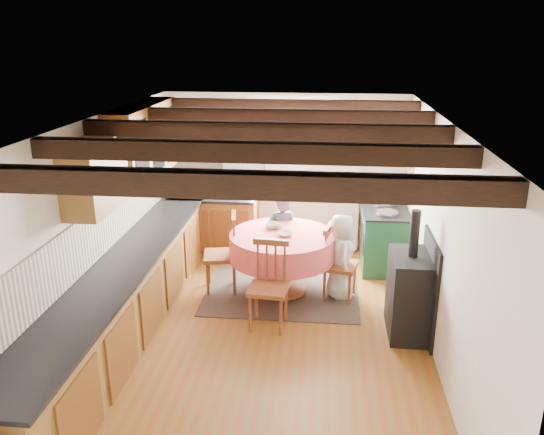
# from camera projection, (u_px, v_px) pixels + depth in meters

# --- Properties ---
(floor) EXTENTS (3.60, 5.50, 0.00)m
(floor) POSITION_uv_depth(u_px,v_px,m) (265.00, 338.00, 6.06)
(floor) COLOR brown
(floor) RESTS_ON ground
(ceiling) EXTENTS (3.60, 5.50, 0.00)m
(ceiling) POSITION_uv_depth(u_px,v_px,m) (264.00, 122.00, 5.29)
(ceiling) COLOR white
(ceiling) RESTS_ON ground
(wall_back) EXTENTS (3.60, 0.00, 2.40)m
(wall_back) POSITION_uv_depth(u_px,v_px,m) (285.00, 174.00, 8.27)
(wall_back) COLOR silver
(wall_back) RESTS_ON ground
(wall_front) EXTENTS (3.60, 0.00, 2.40)m
(wall_front) POSITION_uv_depth(u_px,v_px,m) (208.00, 408.00, 3.08)
(wall_front) COLOR silver
(wall_front) RESTS_ON ground
(wall_left) EXTENTS (0.00, 5.50, 2.40)m
(wall_left) POSITION_uv_depth(u_px,v_px,m) (98.00, 231.00, 5.85)
(wall_left) COLOR silver
(wall_left) RESTS_ON ground
(wall_right) EXTENTS (0.00, 5.50, 2.40)m
(wall_right) POSITION_uv_depth(u_px,v_px,m) (441.00, 244.00, 5.50)
(wall_right) COLOR silver
(wall_right) RESTS_ON ground
(beam_a) EXTENTS (3.60, 0.16, 0.16)m
(beam_a) POSITION_uv_depth(u_px,v_px,m) (227.00, 184.00, 3.44)
(beam_a) COLOR black
(beam_a) RESTS_ON ceiling
(beam_b) EXTENTS (3.60, 0.16, 0.16)m
(beam_b) POSITION_uv_depth(u_px,v_px,m) (249.00, 152.00, 4.38)
(beam_b) COLOR black
(beam_b) RESTS_ON ceiling
(beam_c) EXTENTS (3.60, 0.16, 0.16)m
(beam_c) POSITION_uv_depth(u_px,v_px,m) (264.00, 131.00, 5.32)
(beam_c) COLOR black
(beam_c) RESTS_ON ceiling
(beam_d) EXTENTS (3.60, 0.16, 0.16)m
(beam_d) POSITION_uv_depth(u_px,v_px,m) (274.00, 116.00, 6.26)
(beam_d) COLOR black
(beam_d) RESTS_ON ceiling
(beam_e) EXTENTS (3.60, 0.16, 0.16)m
(beam_e) POSITION_uv_depth(u_px,v_px,m) (281.00, 106.00, 7.21)
(beam_e) COLOR black
(beam_e) RESTS_ON ceiling
(splash_left) EXTENTS (0.02, 4.50, 0.55)m
(splash_left) POSITION_uv_depth(u_px,v_px,m) (110.00, 222.00, 6.13)
(splash_left) COLOR beige
(splash_left) RESTS_ON wall_left
(splash_back) EXTENTS (1.40, 0.02, 0.55)m
(splash_back) POSITION_uv_depth(u_px,v_px,m) (220.00, 172.00, 8.35)
(splash_back) COLOR beige
(splash_back) RESTS_ON wall_back
(base_cabinet_left) EXTENTS (0.60, 5.30, 0.88)m
(base_cabinet_left) POSITION_uv_depth(u_px,v_px,m) (131.00, 296.00, 6.06)
(base_cabinet_left) COLOR brown
(base_cabinet_left) RESTS_ON floor
(base_cabinet_back) EXTENTS (1.30, 0.60, 0.88)m
(base_cabinet_back) POSITION_uv_depth(u_px,v_px,m) (215.00, 225.00, 8.33)
(base_cabinet_back) COLOR brown
(base_cabinet_back) RESTS_ON floor
(worktop_left) EXTENTS (0.64, 5.30, 0.04)m
(worktop_left) POSITION_uv_depth(u_px,v_px,m) (129.00, 258.00, 5.91)
(worktop_left) COLOR black
(worktop_left) RESTS_ON base_cabinet_left
(worktop_back) EXTENTS (1.30, 0.64, 0.04)m
(worktop_back) POSITION_uv_depth(u_px,v_px,m) (213.00, 197.00, 8.16)
(worktop_back) COLOR black
(worktop_back) RESTS_ON base_cabinet_back
(wall_cabinet_glass) EXTENTS (0.34, 1.80, 0.90)m
(wall_cabinet_glass) POSITION_uv_depth(u_px,v_px,m) (144.00, 142.00, 6.73)
(wall_cabinet_glass) COLOR brown
(wall_cabinet_glass) RESTS_ON wall_left
(wall_cabinet_solid) EXTENTS (0.34, 0.90, 0.70)m
(wall_cabinet_solid) POSITION_uv_depth(u_px,v_px,m) (95.00, 175.00, 5.33)
(wall_cabinet_solid) COLOR brown
(wall_cabinet_solid) RESTS_ON wall_left
(window_frame) EXTENTS (1.34, 0.03, 1.54)m
(window_frame) POSITION_uv_depth(u_px,v_px,m) (292.00, 148.00, 8.12)
(window_frame) COLOR white
(window_frame) RESTS_ON wall_back
(window_pane) EXTENTS (1.20, 0.01, 1.40)m
(window_pane) POSITION_uv_depth(u_px,v_px,m) (292.00, 148.00, 8.12)
(window_pane) COLOR white
(window_pane) RESTS_ON wall_back
(curtain_left) EXTENTS (0.35, 0.10, 2.10)m
(curtain_left) POSITION_uv_depth(u_px,v_px,m) (235.00, 180.00, 8.28)
(curtain_left) COLOR silver
(curtain_left) RESTS_ON wall_back
(curtain_right) EXTENTS (0.35, 0.10, 2.10)m
(curtain_right) POSITION_uv_depth(u_px,v_px,m) (348.00, 183.00, 8.12)
(curtain_right) COLOR silver
(curtain_right) RESTS_ON wall_back
(curtain_rod) EXTENTS (2.00, 0.03, 0.03)m
(curtain_rod) POSITION_uv_depth(u_px,v_px,m) (292.00, 108.00, 7.85)
(curtain_rod) COLOR black
(curtain_rod) RESTS_ON wall_back
(wall_picture) EXTENTS (0.04, 0.50, 0.60)m
(wall_picture) POSITION_uv_depth(u_px,v_px,m) (411.00, 149.00, 7.51)
(wall_picture) COLOR gold
(wall_picture) RESTS_ON wall_right
(wall_plate) EXTENTS (0.30, 0.02, 0.30)m
(wall_plate) POSITION_uv_depth(u_px,v_px,m) (357.00, 143.00, 7.98)
(wall_plate) COLOR silver
(wall_plate) RESTS_ON wall_back
(rug) EXTENTS (1.98, 1.54, 0.01)m
(rug) POSITION_uv_depth(u_px,v_px,m) (282.00, 292.00, 7.15)
(rug) COLOR #3E2A27
(rug) RESTS_ON floor
(dining_table) EXTENTS (1.34, 1.34, 0.81)m
(dining_table) POSITION_uv_depth(u_px,v_px,m) (282.00, 264.00, 7.02)
(dining_table) COLOR #E95247
(dining_table) RESTS_ON floor
(chair_near) EXTENTS (0.47, 0.49, 1.01)m
(chair_near) POSITION_uv_depth(u_px,v_px,m) (268.00, 286.00, 6.16)
(chair_near) COLOR brown
(chair_near) RESTS_ON floor
(chair_left) EXTENTS (0.54, 0.52, 1.04)m
(chair_left) POSITION_uv_depth(u_px,v_px,m) (221.00, 253.00, 7.06)
(chair_left) COLOR brown
(chair_left) RESTS_ON floor
(chair_right) EXTENTS (0.51, 0.50, 0.97)m
(chair_right) POSITION_uv_depth(u_px,v_px,m) (340.00, 263.00, 6.84)
(chair_right) COLOR brown
(chair_right) RESTS_ON floor
(aga_range) EXTENTS (0.62, 0.96, 0.88)m
(aga_range) POSITION_uv_depth(u_px,v_px,m) (384.00, 238.00, 7.79)
(aga_range) COLOR #154327
(aga_range) RESTS_ON floor
(cast_iron_stove) EXTENTS (0.44, 0.73, 1.45)m
(cast_iron_stove) POSITION_uv_depth(u_px,v_px,m) (411.00, 273.00, 5.96)
(cast_iron_stove) COLOR black
(cast_iron_stove) RESTS_ON floor
(child_far) EXTENTS (0.46, 0.35, 1.15)m
(child_far) POSITION_uv_depth(u_px,v_px,m) (282.00, 235.00, 7.52)
(child_far) COLOR #464558
(child_far) RESTS_ON floor
(child_right) EXTENTS (0.42, 0.58, 1.10)m
(child_right) POSITION_uv_depth(u_px,v_px,m) (341.00, 256.00, 6.87)
(child_right) COLOR silver
(child_right) RESTS_ON floor
(bowl_a) EXTENTS (0.27, 0.27, 0.05)m
(bowl_a) POSITION_uv_depth(u_px,v_px,m) (285.00, 234.00, 6.82)
(bowl_a) COLOR silver
(bowl_a) RESTS_ON dining_table
(bowl_b) EXTENTS (0.28, 0.28, 0.06)m
(bowl_b) POSITION_uv_depth(u_px,v_px,m) (272.00, 226.00, 7.10)
(bowl_b) COLOR silver
(bowl_b) RESTS_ON dining_table
(cup) EXTENTS (0.10, 0.10, 0.09)m
(cup) POSITION_uv_depth(u_px,v_px,m) (280.00, 227.00, 7.01)
(cup) COLOR silver
(cup) RESTS_ON dining_table
(canister_tall) EXTENTS (0.15, 0.15, 0.26)m
(canister_tall) POSITION_uv_depth(u_px,v_px,m) (196.00, 187.00, 8.13)
(canister_tall) COLOR #262628
(canister_tall) RESTS_ON worktop_back
(canister_wide) EXTENTS (0.17, 0.17, 0.19)m
(canister_wide) POSITION_uv_depth(u_px,v_px,m) (225.00, 188.00, 8.18)
(canister_wide) COLOR #262628
(canister_wide) RESTS_ON worktop_back
(canister_slim) EXTENTS (0.10, 0.10, 0.28)m
(canister_slim) POSITION_uv_depth(u_px,v_px,m) (238.00, 187.00, 8.09)
(canister_slim) COLOR #262628
(canister_slim) RESTS_ON worktop_back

